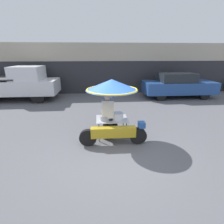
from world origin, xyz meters
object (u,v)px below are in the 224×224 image
(vendor_motorcycle_cart, at_px, (112,95))
(vendor_person, at_px, (108,115))
(parked_car, at_px, (178,85))
(pickup_truck, at_px, (18,84))

(vendor_motorcycle_cart, height_order, vendor_person, vendor_motorcycle_cart)
(vendor_motorcycle_cart, bearing_deg, parked_car, 49.10)
(parked_car, height_order, pickup_truck, pickup_truck)
(vendor_motorcycle_cart, xyz_separation_m, vendor_person, (-0.16, -0.09, -0.64))
(pickup_truck, bearing_deg, vendor_person, -47.88)
(vendor_motorcycle_cart, bearing_deg, vendor_person, -150.05)
(vendor_motorcycle_cart, relative_size, parked_car, 0.47)
(vendor_motorcycle_cart, bearing_deg, pickup_truck, 133.43)
(vendor_person, distance_m, parked_car, 7.42)
(pickup_truck, bearing_deg, parked_car, -0.72)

